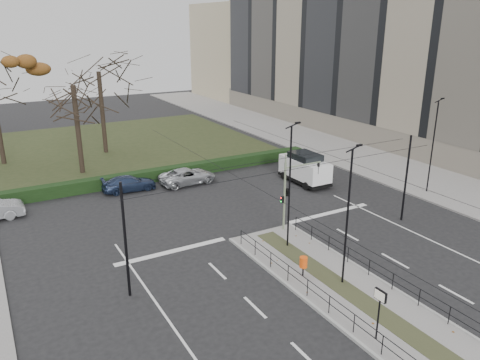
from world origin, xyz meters
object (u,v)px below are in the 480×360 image
object	(u,v)px
streetlamp_sidewalk	(433,145)
bare_tree_center	(99,78)
streetlamp_median_far	(290,186)
litter_bin	(303,262)
bare_tree_near	(74,92)
parked_car_fourth	(188,176)
streetlamp_median_near	(348,216)
white_van	(305,167)
traffic_light	(288,190)
info_panel	(380,301)
parked_car_third	(129,183)

from	to	relation	value
streetlamp_sidewalk	bare_tree_center	xyz separation A→B (m)	(-19.29, 24.91, 3.85)
streetlamp_median_far	streetlamp_sidewalk	bearing A→B (deg)	9.04
litter_bin	bare_tree_near	distance (m)	26.23
parked_car_fourth	bare_tree_near	world-z (taller)	bare_tree_near
streetlamp_median_near	streetlamp_sidewalk	bearing A→B (deg)	25.66
litter_bin	white_van	distance (m)	15.92
white_van	bare_tree_near	world-z (taller)	bare_tree_near
litter_bin	white_van	size ratio (longest dim) A/B	0.22
traffic_light	bare_tree_near	size ratio (longest dim) A/B	0.44
streetlamp_median_far	bare_tree_center	bearing A→B (deg)	98.33
streetlamp_median_near	bare_tree_center	xyz separation A→B (m)	(-4.05, 32.24, 3.90)
streetlamp_sidewalk	bare_tree_near	distance (m)	29.91
litter_bin	bare_tree_center	world-z (taller)	bare_tree_center
white_van	parked_car_fourth	bearing A→B (deg)	152.07
streetlamp_sidewalk	white_van	distance (m)	10.18
info_panel	parked_car_fourth	xyz separation A→B (m)	(1.33, 23.11, -1.32)
parked_car_third	bare_tree_center	distance (m)	14.59
streetlamp_sidewalk	parked_car_fourth	bearing A→B (deg)	143.72
streetlamp_median_near	streetlamp_sidewalk	distance (m)	16.91
litter_bin	bare_tree_near	bearing A→B (deg)	104.37
streetlamp_median_near	parked_car_third	world-z (taller)	streetlamp_median_near
litter_bin	info_panel	world-z (taller)	info_panel
streetlamp_median_near	white_van	size ratio (longest dim) A/B	1.49
bare_tree_near	streetlamp_median_near	bearing A→B (deg)	-73.64
bare_tree_center	streetlamp_median_near	bearing A→B (deg)	-82.85
parked_car_third	bare_tree_center	size ratio (longest dim) A/B	0.39
info_panel	streetlamp_sidewalk	bearing A→B (deg)	34.03
parked_car_fourth	bare_tree_center	world-z (taller)	bare_tree_center
litter_bin	streetlamp_median_far	bearing A→B (deg)	67.99
streetlamp_sidewalk	bare_tree_near	size ratio (longest dim) A/B	0.72
streetlamp_median_near	white_van	world-z (taller)	streetlamp_median_near
parked_car_fourth	white_van	distance (m)	9.93
streetlamp_median_near	bare_tree_center	world-z (taller)	bare_tree_center
info_panel	streetlamp_sidewalk	xyz separation A→B (m)	(17.09, 11.54, 1.93)
traffic_light	streetlamp_median_near	xyz separation A→B (m)	(-1.35, -6.98, 1.09)
parked_car_fourth	streetlamp_median_near	bearing A→B (deg)	178.47
parked_car_third	bare_tree_near	size ratio (longest dim) A/B	0.41
litter_bin	streetlamp_median_far	world-z (taller)	streetlamp_median_far
bare_tree_near	white_van	bearing A→B (deg)	-36.90
traffic_light	streetlamp_sidewalk	distance (m)	13.94
streetlamp_median_near	bare_tree_near	xyz separation A→B (m)	(-7.70, 26.21, 3.45)
parked_car_fourth	bare_tree_near	distance (m)	12.23
parked_car_third	bare_tree_near	world-z (taller)	bare_tree_near
litter_bin	info_panel	xyz separation A→B (m)	(-0.46, -5.79, 1.08)
streetlamp_median_near	streetlamp_median_far	world-z (taller)	streetlamp_median_far
streetlamp_median_far	parked_car_third	world-z (taller)	streetlamp_median_far
traffic_light	bare_tree_near	xyz separation A→B (m)	(-9.05, 19.23, 4.55)
streetlamp_median_far	parked_car_third	distance (m)	15.99
traffic_light	streetlamp_sidewalk	world-z (taller)	streetlamp_sidewalk
streetlamp_median_far	parked_car_fourth	xyz separation A→B (m)	(-0.47, 14.00, -3.31)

